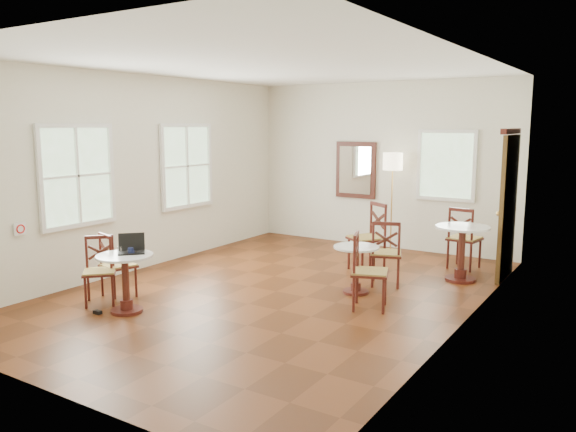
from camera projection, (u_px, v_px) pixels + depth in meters
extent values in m
plane|color=#57270E|center=(276.00, 291.00, 7.80)|extent=(7.00, 7.00, 0.00)
cube|color=silver|center=(382.00, 166.00, 10.48)|extent=(5.00, 0.02, 3.00)
cube|color=silver|center=(37.00, 218.00, 4.65)|extent=(5.00, 0.02, 3.00)
cube|color=silver|center=(141.00, 173.00, 8.89)|extent=(0.02, 7.00, 3.00)
cube|color=silver|center=(467.00, 194.00, 6.24)|extent=(0.02, 7.00, 3.00)
cube|color=white|center=(275.00, 65.00, 7.33)|extent=(5.00, 7.00, 0.02)
cube|color=#4E3616|center=(508.00, 208.00, 8.34)|extent=(0.06, 0.90, 2.10)
cube|color=#481912|center=(511.00, 131.00, 8.18)|extent=(0.08, 1.02, 0.08)
sphere|color=#BF8C3F|center=(498.00, 214.00, 8.11)|extent=(0.07, 0.07, 0.07)
cube|color=#441A12|center=(356.00, 170.00, 10.73)|extent=(0.80, 0.05, 1.05)
cube|color=white|center=(355.00, 170.00, 10.71)|extent=(0.64, 0.02, 0.88)
cube|color=white|center=(20.00, 229.00, 7.21)|extent=(0.02, 0.16, 0.16)
torus|color=red|center=(21.00, 229.00, 7.20)|extent=(0.02, 0.12, 0.12)
cube|color=white|center=(77.00, 176.00, 7.86)|extent=(0.06, 1.22, 1.42)
cube|color=white|center=(187.00, 166.00, 9.70)|extent=(0.06, 1.22, 1.42)
cube|color=white|center=(446.00, 165.00, 9.82)|extent=(1.02, 0.06, 1.22)
cylinder|color=#481912|center=(127.00, 310.00, 6.95)|extent=(0.38, 0.38, 0.04)
cylinder|color=#481912|center=(127.00, 304.00, 6.94)|extent=(0.15, 0.15, 0.12)
cylinder|color=#441A12|center=(126.00, 281.00, 6.89)|extent=(0.09, 0.09, 0.58)
cylinder|color=#481912|center=(125.00, 259.00, 6.85)|extent=(0.13, 0.13, 0.06)
cylinder|color=silver|center=(124.00, 256.00, 6.84)|extent=(0.67, 0.67, 0.03)
cylinder|color=#481912|center=(356.00, 291.00, 7.74)|extent=(0.35, 0.35, 0.03)
cylinder|color=#481912|center=(356.00, 286.00, 7.73)|extent=(0.14, 0.14, 0.10)
cylinder|color=#441A12|center=(356.00, 268.00, 7.69)|extent=(0.08, 0.08, 0.52)
cylinder|color=#481912|center=(356.00, 250.00, 7.65)|extent=(0.12, 0.12, 0.05)
cylinder|color=silver|center=(356.00, 247.00, 7.64)|extent=(0.61, 0.61, 0.03)
cylinder|color=#481912|center=(460.00, 279.00, 8.34)|extent=(0.44, 0.44, 0.04)
cylinder|color=#481912|center=(460.00, 273.00, 8.33)|extent=(0.17, 0.17, 0.13)
cylinder|color=#441A12|center=(461.00, 251.00, 8.28)|extent=(0.10, 0.10, 0.65)
cylinder|color=#481912|center=(463.00, 230.00, 8.23)|extent=(0.15, 0.15, 0.07)
cylinder|color=silver|center=(463.00, 227.00, 8.22)|extent=(0.76, 0.76, 0.03)
cylinder|color=#481912|center=(136.00, 282.00, 7.53)|extent=(0.03, 0.03, 0.41)
cylinder|color=#481912|center=(112.00, 286.00, 7.33)|extent=(0.03, 0.03, 0.41)
cylinder|color=#481912|center=(125.00, 277.00, 7.78)|extent=(0.03, 0.03, 0.41)
cylinder|color=#481912|center=(102.00, 281.00, 7.57)|extent=(0.03, 0.03, 0.41)
cube|color=#481912|center=(118.00, 266.00, 7.52)|extent=(0.49, 0.49, 0.03)
cube|color=olive|center=(118.00, 265.00, 7.52)|extent=(0.47, 0.47, 0.04)
cylinder|color=#481912|center=(111.00, 254.00, 7.26)|extent=(0.03, 0.03, 0.45)
cylinder|color=#481912|center=(100.00, 249.00, 7.50)|extent=(0.03, 0.03, 0.45)
cube|color=#481912|center=(105.00, 236.00, 7.35)|extent=(0.34, 0.13, 0.05)
cube|color=#441A12|center=(105.00, 251.00, 7.38)|extent=(0.29, 0.11, 0.20)
cube|color=#441A12|center=(105.00, 251.00, 7.38)|extent=(0.29, 0.11, 0.20)
cylinder|color=#481912|center=(86.00, 293.00, 7.05)|extent=(0.03, 0.03, 0.40)
cylinder|color=#481912|center=(88.00, 286.00, 7.36)|extent=(0.03, 0.03, 0.40)
cylinder|color=#481912|center=(113.00, 291.00, 7.12)|extent=(0.03, 0.03, 0.40)
cylinder|color=#481912|center=(114.00, 284.00, 7.43)|extent=(0.03, 0.03, 0.40)
cube|color=#481912|center=(99.00, 273.00, 7.21)|extent=(0.56, 0.56, 0.03)
cube|color=olive|center=(99.00, 272.00, 7.21)|extent=(0.53, 0.53, 0.04)
cylinder|color=#481912|center=(87.00, 253.00, 7.29)|extent=(0.03, 0.03, 0.45)
cylinder|color=#481912|center=(113.00, 252.00, 7.37)|extent=(0.03, 0.03, 0.45)
cube|color=#481912|center=(99.00, 237.00, 7.30)|extent=(0.26, 0.26, 0.04)
cube|color=#441A12|center=(100.00, 252.00, 7.33)|extent=(0.22, 0.22, 0.20)
cube|color=#441A12|center=(100.00, 252.00, 7.33)|extent=(0.22, 0.22, 0.20)
cylinder|color=#481912|center=(398.00, 267.00, 8.23)|extent=(0.04, 0.04, 0.44)
cylinder|color=#481912|center=(398.00, 273.00, 7.89)|extent=(0.04, 0.04, 0.44)
cylinder|color=#481912|center=(374.00, 266.00, 8.30)|extent=(0.04, 0.04, 0.44)
cylinder|color=#481912|center=(372.00, 272.00, 7.96)|extent=(0.04, 0.04, 0.44)
cube|color=#481912|center=(386.00, 254.00, 8.06)|extent=(0.56, 0.56, 0.03)
cube|color=olive|center=(386.00, 253.00, 8.06)|extent=(0.53, 0.53, 0.04)
cylinder|color=#481912|center=(399.00, 240.00, 7.82)|extent=(0.04, 0.04, 0.49)
cylinder|color=#481912|center=(373.00, 239.00, 7.89)|extent=(0.04, 0.04, 0.49)
cube|color=#481912|center=(387.00, 224.00, 7.82)|extent=(0.36, 0.16, 0.05)
cube|color=#441A12|center=(386.00, 239.00, 7.85)|extent=(0.30, 0.14, 0.22)
cube|color=#441A12|center=(386.00, 239.00, 7.85)|extent=(0.30, 0.14, 0.22)
cylinder|color=#481912|center=(383.00, 296.00, 6.84)|extent=(0.04, 0.04, 0.44)
cylinder|color=#481912|center=(354.00, 294.00, 6.92)|extent=(0.04, 0.04, 0.44)
cylinder|color=#481912|center=(385.00, 288.00, 7.19)|extent=(0.04, 0.04, 0.44)
cylinder|color=#481912|center=(357.00, 286.00, 7.26)|extent=(0.04, 0.04, 0.44)
cube|color=#481912|center=(370.00, 273.00, 7.02)|extent=(0.55, 0.55, 0.03)
cube|color=olive|center=(370.00, 272.00, 7.01)|extent=(0.53, 0.53, 0.04)
cylinder|color=#481912|center=(354.00, 256.00, 6.85)|extent=(0.04, 0.04, 0.49)
cylinder|color=#481912|center=(357.00, 250.00, 7.19)|extent=(0.04, 0.04, 0.49)
cube|color=#481912|center=(356.00, 235.00, 6.98)|extent=(0.16, 0.36, 0.05)
cube|color=#441A12|center=(356.00, 252.00, 7.02)|extent=(0.13, 0.31, 0.22)
cube|color=#441A12|center=(356.00, 252.00, 7.02)|extent=(0.13, 0.31, 0.22)
cylinder|color=#481912|center=(480.00, 254.00, 9.06)|extent=(0.04, 0.04, 0.46)
cylinder|color=#481912|center=(471.00, 258.00, 8.78)|extent=(0.04, 0.04, 0.46)
cylinder|color=#481912|center=(458.00, 250.00, 9.29)|extent=(0.04, 0.04, 0.46)
cylinder|color=#481912|center=(448.00, 254.00, 9.01)|extent=(0.04, 0.04, 0.46)
cube|color=#481912|center=(465.00, 239.00, 8.99)|extent=(0.50, 0.50, 0.03)
cube|color=olive|center=(465.00, 238.00, 8.99)|extent=(0.48, 0.48, 0.04)
cylinder|color=#481912|center=(472.00, 226.00, 8.70)|extent=(0.04, 0.04, 0.51)
cylinder|color=#481912|center=(449.00, 224.00, 8.93)|extent=(0.04, 0.04, 0.51)
cube|color=#481912|center=(461.00, 210.00, 8.78)|extent=(0.39, 0.08, 0.05)
cube|color=#441A12|center=(461.00, 224.00, 8.81)|extent=(0.33, 0.07, 0.23)
cube|color=#441A12|center=(461.00, 224.00, 8.81)|extent=(0.33, 0.07, 0.23)
cylinder|color=#481912|center=(349.00, 253.00, 8.98)|extent=(0.04, 0.04, 0.50)
cylinder|color=#481912|center=(370.00, 251.00, 9.14)|extent=(0.04, 0.04, 0.50)
cylinder|color=#481912|center=(362.00, 259.00, 8.62)|extent=(0.04, 0.04, 0.50)
cylinder|color=#481912|center=(384.00, 256.00, 8.79)|extent=(0.04, 0.04, 0.50)
cube|color=#481912|center=(367.00, 239.00, 8.84)|extent=(0.67, 0.67, 0.03)
cube|color=olive|center=(367.00, 238.00, 8.84)|extent=(0.64, 0.64, 0.04)
cylinder|color=#481912|center=(371.00, 219.00, 9.06)|extent=(0.04, 0.04, 0.55)
cylinder|color=#481912|center=(385.00, 223.00, 8.70)|extent=(0.04, 0.04, 0.55)
cube|color=#481912|center=(378.00, 205.00, 8.84)|extent=(0.37, 0.26, 0.06)
cube|color=#441A12|center=(378.00, 220.00, 8.88)|extent=(0.31, 0.22, 0.24)
cube|color=#441A12|center=(378.00, 220.00, 8.88)|extent=(0.31, 0.22, 0.24)
cylinder|color=#BF8C3F|center=(390.00, 251.00, 10.24)|extent=(0.28, 0.28, 0.03)
cylinder|color=#BF8C3F|center=(391.00, 207.00, 10.11)|extent=(0.02, 0.02, 1.61)
cylinder|color=beige|center=(393.00, 161.00, 9.99)|extent=(0.34, 0.34, 0.30)
cube|color=black|center=(132.00, 252.00, 6.92)|extent=(0.38, 0.38, 0.02)
cube|color=black|center=(132.00, 252.00, 6.92)|extent=(0.27, 0.27, 0.00)
cube|color=black|center=(132.00, 242.00, 7.01)|extent=(0.27, 0.27, 0.21)
cube|color=silver|center=(132.00, 242.00, 7.01)|extent=(0.23, 0.23, 0.17)
ellipsoid|color=black|center=(129.00, 252.00, 6.91)|extent=(0.10, 0.08, 0.03)
cylinder|color=#0F1535|center=(131.00, 251.00, 6.87)|extent=(0.07, 0.07, 0.08)
torus|color=#0F1535|center=(133.00, 251.00, 6.85)|extent=(0.05, 0.01, 0.05)
cylinder|color=white|center=(119.00, 250.00, 6.88)|extent=(0.05, 0.05, 0.09)
cube|color=black|center=(98.00, 312.00, 6.88)|extent=(0.10, 0.06, 0.04)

